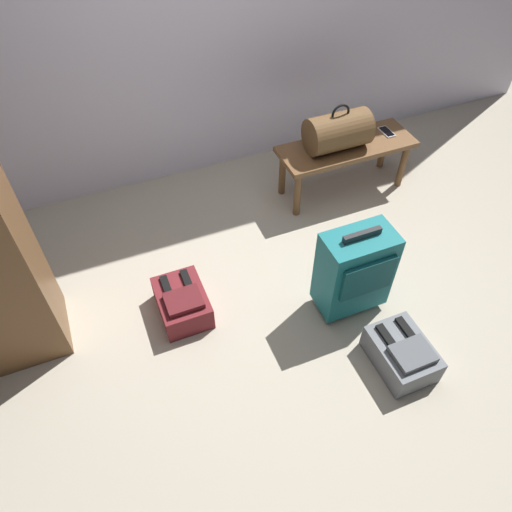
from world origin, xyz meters
name	(u,v)px	position (x,y,z in m)	size (l,w,h in m)	color
ground_plane	(302,303)	(0.00, 0.00, 0.00)	(6.60, 6.60, 0.00)	#B2A893
bench	(346,152)	(0.76, 0.88, 0.34)	(1.00, 0.36, 0.40)	brown
duffel_bag_brown	(338,131)	(0.67, 0.88, 0.53)	(0.44, 0.26, 0.34)	brown
cell_phone	(387,132)	(1.11, 0.91, 0.41)	(0.07, 0.14, 0.01)	silver
suitcase_upright_teal	(355,270)	(0.25, -0.11, 0.32)	(0.40, 0.26, 0.62)	#14666B
backpack_maroon	(182,302)	(-0.70, 0.21, 0.09)	(0.28, 0.38, 0.21)	maroon
backpack_grey	(402,354)	(0.32, -0.58, 0.09)	(0.28, 0.38, 0.21)	slate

